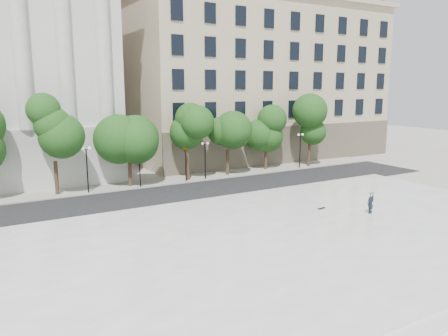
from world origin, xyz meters
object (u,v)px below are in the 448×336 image
Objects in this scene: traffic_light_west at (139,152)px; person_lying at (370,211)px; traffic_light_east at (186,147)px; skateboard at (322,208)px.

person_lying is at bearing -58.13° from traffic_light_west.
traffic_light_west is 4.99m from traffic_light_east.
person_lying is at bearing -59.12° from skateboard.
traffic_light_east is 5.79× the size of skateboard.
traffic_light_east is at bearing 96.51° from skateboard.
skateboard is (4.29, -15.84, -3.25)m from traffic_light_east.
traffic_light_west is 18.63m from skateboard.
skateboard is (9.28, -15.84, -3.18)m from traffic_light_west.
skateboard is at bearing -59.63° from traffic_light_west.
traffic_light_east reaches higher than skateboard.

